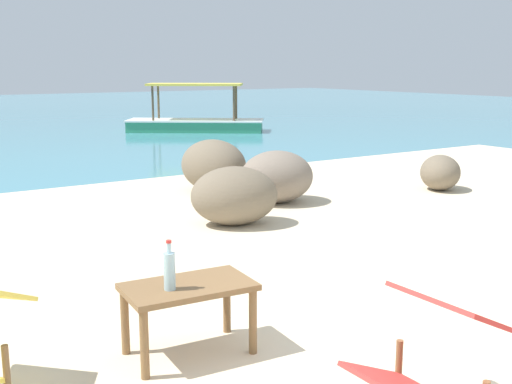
# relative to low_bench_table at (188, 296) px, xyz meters

# --- Properties ---
(sand_beach) EXTENTS (18.00, 14.00, 0.04)m
(sand_beach) POSITION_rel_low_bench_table_xyz_m (1.26, -1.15, -0.39)
(sand_beach) COLOR beige
(sand_beach) RESTS_ON ground
(low_bench_table) EXTENTS (0.79, 0.50, 0.44)m
(low_bench_table) POSITION_rel_low_bench_table_xyz_m (0.00, 0.00, 0.00)
(low_bench_table) COLOR brown
(low_bench_table) RESTS_ON sand_beach
(bottle) EXTENTS (0.07, 0.07, 0.30)m
(bottle) POSITION_rel_low_bench_table_xyz_m (-0.13, -0.03, 0.19)
(bottle) COLOR #A3C6D1
(bottle) RESTS_ON low_bench_table
(deck_chair_far) EXTENTS (0.78, 0.56, 0.68)m
(deck_chair_far) POSITION_rel_low_bench_table_xyz_m (0.59, -1.36, 0.02)
(deck_chair_far) COLOR brown
(deck_chair_far) RESTS_ON sand_beach
(shore_rock_large) EXTENTS (1.01, 1.19, 0.73)m
(shore_rock_large) POSITION_rel_low_bench_table_xyz_m (2.65, 4.38, -0.01)
(shore_rock_large) COLOR #756651
(shore_rock_large) RESTS_ON sand_beach
(shore_rock_medium) EXTENTS (1.15, 1.01, 0.65)m
(shore_rock_medium) POSITION_rel_low_bench_table_xyz_m (1.90, 2.60, -0.05)
(shore_rock_medium) COLOR #756651
(shore_rock_medium) RESTS_ON sand_beach
(shore_rock_small) EXTENTS (1.09, 1.01, 0.66)m
(shore_rock_small) POSITION_rel_low_bench_table_xyz_m (2.97, 3.31, -0.04)
(shore_rock_small) COLOR gray
(shore_rock_small) RESTS_ON sand_beach
(shore_rock_flat) EXTENTS (0.88, 0.88, 0.49)m
(shore_rock_flat) POSITION_rel_low_bench_table_xyz_m (5.37, 2.74, -0.12)
(shore_rock_flat) COLOR #756651
(shore_rock_flat) RESTS_ON sand_beach
(boat_green) EXTENTS (3.65, 3.09, 1.29)m
(boat_green) POSITION_rel_low_bench_table_xyz_m (6.50, 12.19, -0.12)
(boat_green) COLOR #338E66
(boat_green) RESTS_ON water_surface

